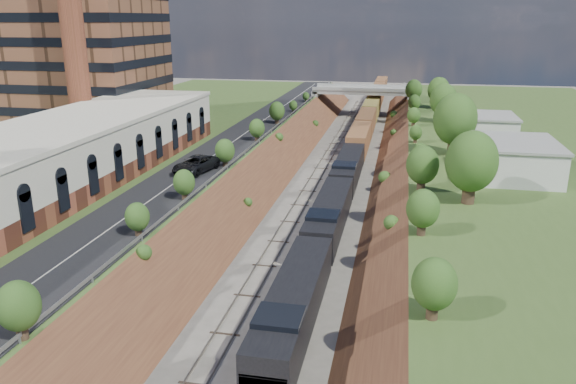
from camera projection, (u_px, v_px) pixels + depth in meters
name	position (u px, v px, depth m)	size (l,w,h in m)	color
platform_left	(119.00, 158.00, 87.10)	(44.00, 180.00, 5.00)	#3E5A25
platform_right	(576.00, 182.00, 74.43)	(44.00, 180.00, 5.00)	#3E5A25
embankment_left	(256.00, 182.00, 83.61)	(7.07, 180.00, 7.07)	brown
embankment_right	(406.00, 190.00, 79.39)	(7.07, 180.00, 7.07)	brown
rail_left_track	(311.00, 184.00, 81.97)	(1.58, 180.00, 0.18)	gray
rail_right_track	(347.00, 186.00, 80.98)	(1.58, 180.00, 0.18)	gray
road	(226.00, 147.00, 82.98)	(8.00, 180.00, 0.10)	black
guardrail	(252.00, 145.00, 81.86)	(0.10, 171.00, 0.70)	#99999E
commercial_building	(61.00, 154.00, 63.77)	(14.30, 62.30, 7.00)	brown
smokestack	(70.00, 5.00, 77.26)	(3.20, 3.20, 40.00)	brown
overpass	(363.00, 96.00, 138.05)	(24.50, 8.30, 7.40)	gray
white_building_near	(515.00, 160.00, 67.43)	(9.00, 12.00, 4.00)	silver
white_building_far	(487.00, 128.00, 88.17)	(8.00, 10.00, 3.60)	silver
tree_right_large	(472.00, 162.00, 56.75)	(5.25, 5.25, 7.61)	#473323
tree_left_crest	(116.00, 234.00, 44.26)	(2.45, 2.45, 3.55)	#473323
freight_train	(365.00, 125.00, 113.38)	(3.26, 165.50, 4.81)	black
suv	(196.00, 164.00, 69.11)	(3.23, 7.01, 1.95)	black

